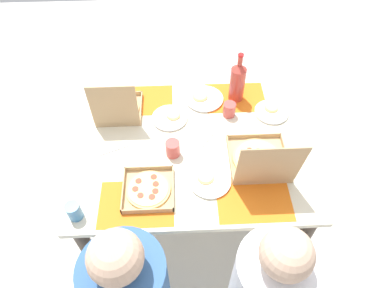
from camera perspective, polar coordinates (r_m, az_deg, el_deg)
ground_plane at (r=2.53m, az=-0.00°, el=-10.84°), size 6.00×6.00×0.00m
dining_table at (r=2.00m, az=-0.00°, el=-2.10°), size 1.26×1.02×0.75m
placemat_near_left at (r=2.18m, az=7.11°, el=7.58°), size 0.36×0.26×0.00m
placemat_near_right at (r=2.16m, az=-8.04°, el=7.10°), size 0.36×0.26×0.00m
placemat_far_left at (r=1.73m, az=10.09°, el=-8.83°), size 0.36×0.26×0.00m
placemat_far_right at (r=1.71m, az=-9.08°, el=-9.61°), size 0.36×0.26×0.00m
pizza_box_center at (r=2.07m, az=-11.93°, el=5.72°), size 0.26×0.26×0.29m
pizza_box_edge_far at (r=1.81m, az=11.14°, el=-2.59°), size 0.30×0.35×0.34m
pizza_box_corner_left at (r=1.73m, az=-7.17°, el=-7.42°), size 0.25×0.25×0.04m
plate_far_left at (r=2.11m, az=12.89°, el=5.18°), size 0.20×0.20×0.03m
plate_near_right at (r=2.14m, az=1.96°, el=7.44°), size 0.23×0.23×0.03m
plate_middle at (r=2.03m, az=-3.62°, el=4.32°), size 0.21×0.21×0.03m
plate_far_right at (r=1.75m, az=2.89°, el=-6.01°), size 0.21×0.21×0.03m
soda_bottle at (r=2.09m, az=7.48°, el=10.15°), size 0.09×0.09×0.32m
cup_red at (r=1.71m, az=-18.76°, el=-10.39°), size 0.07×0.07×0.09m
cup_spare at (r=1.83m, az=-3.18°, el=-0.76°), size 0.07×0.07×0.09m
cup_clear_right at (r=2.04m, az=6.13°, el=5.64°), size 0.07×0.07×0.09m
knife_by_near_left at (r=1.91m, az=1.97°, el=0.14°), size 0.14×0.18×0.00m
fork_by_far_left at (r=1.92m, az=-12.44°, el=-0.85°), size 0.18×0.09×0.00m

